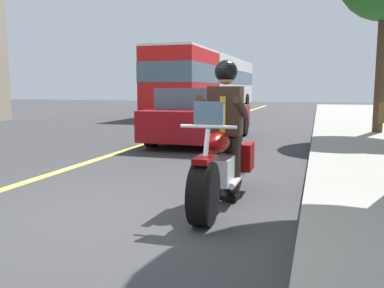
{
  "coord_description": "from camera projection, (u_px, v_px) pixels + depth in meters",
  "views": [
    {
      "loc": [
        3.82,
        2.14,
        1.39
      ],
      "look_at": [
        -0.71,
        0.73,
        0.75
      ],
      "focal_mm": 38.3,
      "sensor_mm": 36.0,
      "label": 1
    }
  ],
  "objects": [
    {
      "name": "bus_near",
      "position": [
        200.0,
        80.0,
        22.61
      ],
      "size": [
        11.05,
        2.7,
        3.3
      ],
      "color": "red",
      "rests_on": "ground_plane"
    },
    {
      "name": "motorcycle_main",
      "position": [
        222.0,
        167.0,
        4.96
      ],
      "size": [
        2.21,
        0.6,
        1.26
      ],
      "color": "black",
      "rests_on": "ground_plane"
    },
    {
      "name": "bus_far",
      "position": [
        220.0,
        81.0,
        27.2
      ],
      "size": [
        11.05,
        2.7,
        3.3
      ],
      "color": "white",
      "rests_on": "ground_plane"
    },
    {
      "name": "rider_main",
      "position": [
        225.0,
        118.0,
        5.06
      ],
      "size": [
        0.62,
        0.55,
        1.74
      ],
      "color": "black",
      "rests_on": "ground_plane"
    },
    {
      "name": "car_silver",
      "position": [
        202.0,
        115.0,
        10.84
      ],
      "size": [
        4.6,
        1.92,
        1.4
      ],
      "color": "maroon",
      "rests_on": "ground_plane"
    },
    {
      "name": "ground_plane",
      "position": [
        108.0,
        218.0,
        4.43
      ],
      "size": [
        80.0,
        80.0,
        0.0
      ],
      "primitive_type": "plane",
      "color": "#333335"
    }
  ]
}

